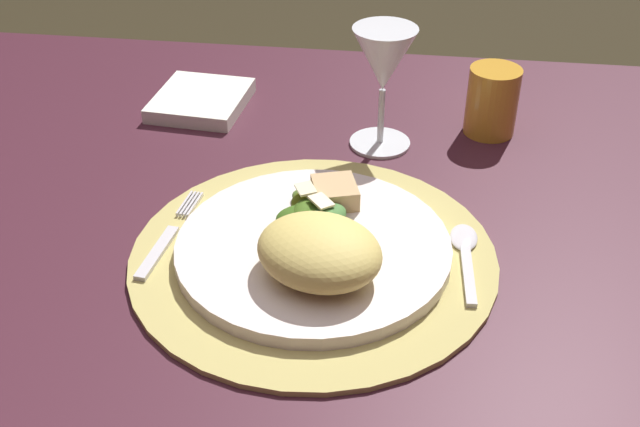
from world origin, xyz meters
The scene contains 11 objects.
dining_table centered at (0.00, 0.00, 0.57)m, with size 1.33×0.97×0.72m.
placemat centered at (0.06, -0.04, 0.72)m, with size 0.37×0.37×0.01m, color tan.
dinner_plate centered at (0.06, -0.04, 0.73)m, with size 0.27×0.27×0.01m, color silver.
pasta_serving centered at (0.07, -0.08, 0.76)m, with size 0.12×0.10×0.05m, color #D4BF61.
salad_greens centered at (0.05, 0.00, 0.75)m, with size 0.08×0.09×0.03m.
bread_piece centered at (0.07, 0.04, 0.75)m, with size 0.05×0.04×0.02m, color tan.
fork centered at (-0.09, -0.03, 0.73)m, with size 0.03×0.15×0.00m.
spoon centered at (0.21, -0.01, 0.73)m, with size 0.03×0.13×0.01m.
napkin centered at (-0.14, 0.27, 0.73)m, with size 0.12×0.13×0.02m, color white.
wine_glass centered at (0.11, 0.20, 0.82)m, with size 0.08×0.08×0.15m.
amber_tumbler centered at (0.24, 0.25, 0.76)m, with size 0.06×0.06×0.09m, color gold.
Camera 1 is at (0.14, -0.64, 1.20)m, focal length 43.58 mm.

